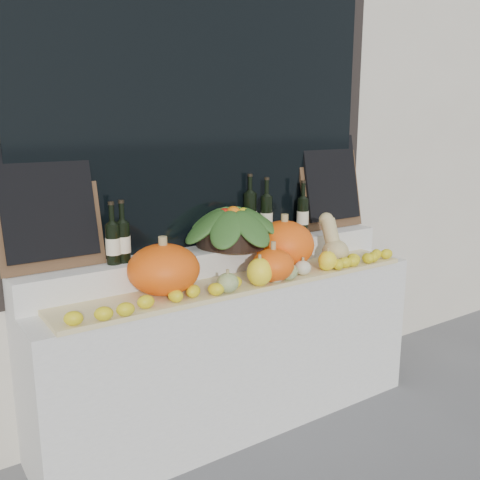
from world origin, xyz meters
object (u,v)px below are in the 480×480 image
(pumpkin_left, at_px, (164,269))
(butternut_squash, at_px, (333,243))
(pumpkin_right, at_px, (284,244))
(wine_bottle_tall, at_px, (250,216))
(produce_bowl, at_px, (233,226))

(pumpkin_left, bearing_deg, butternut_squash, -1.58)
(pumpkin_right, xyz_separation_m, wine_bottle_tall, (-0.08, 0.24, 0.14))
(pumpkin_left, relative_size, wine_bottle_tall, 0.91)
(produce_bowl, bearing_deg, wine_bottle_tall, 21.97)
(butternut_squash, height_order, wine_bottle_tall, wine_bottle_tall)
(produce_bowl, relative_size, wine_bottle_tall, 1.67)
(pumpkin_left, height_order, butternut_squash, butternut_squash)
(pumpkin_right, relative_size, produce_bowl, 0.53)
(butternut_squash, height_order, produce_bowl, produce_bowl)
(pumpkin_left, relative_size, butternut_squash, 1.22)
(pumpkin_left, xyz_separation_m, wine_bottle_tall, (0.72, 0.28, 0.16))
(pumpkin_right, distance_m, wine_bottle_tall, 0.29)
(wine_bottle_tall, bearing_deg, produce_bowl, -158.03)
(pumpkin_right, xyz_separation_m, butternut_squash, (0.32, -0.08, -0.02))
(wine_bottle_tall, bearing_deg, butternut_squash, -38.58)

